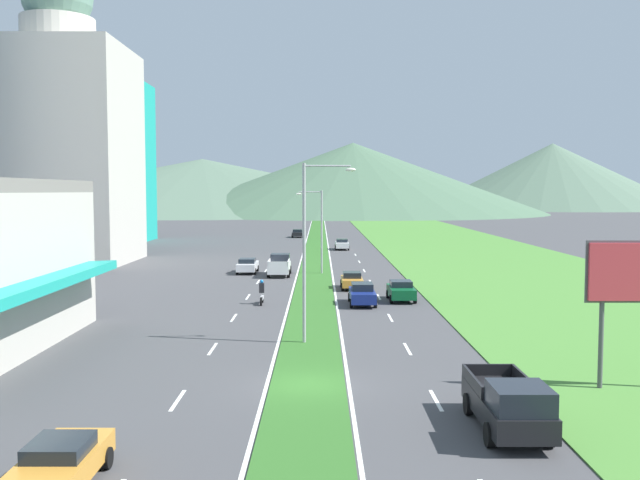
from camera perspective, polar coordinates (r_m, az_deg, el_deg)
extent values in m
plane|color=#424244|center=(30.23, -1.18, -11.81)|extent=(600.00, 600.00, 0.00)
cube|color=#2D6023|center=(89.45, -0.51, -1.23)|extent=(3.20, 240.00, 0.06)
cube|color=#477F33|center=(91.68, 12.48, -1.20)|extent=(24.00, 240.00, 0.06)
cube|color=silver|center=(28.77, -11.72, -12.71)|extent=(0.16, 2.80, 0.01)
cube|color=silver|center=(37.30, -8.94, -8.79)|extent=(0.16, 2.80, 0.01)
cube|color=silver|center=(45.99, -7.24, -6.33)|extent=(0.16, 2.80, 0.01)
cube|color=silver|center=(54.76, -6.08, -4.65)|extent=(0.16, 2.80, 0.01)
cube|color=silver|center=(63.59, -5.25, -3.43)|extent=(0.16, 2.80, 0.01)
cube|color=silver|center=(72.45, -4.63, -2.51)|extent=(0.16, 2.80, 0.01)
cube|color=silver|center=(81.33, -4.14, -1.79)|extent=(0.16, 2.80, 0.01)
cube|color=silver|center=(90.22, -3.75, -1.21)|extent=(0.16, 2.80, 0.01)
cube|color=silver|center=(28.59, 9.28, -12.79)|extent=(0.16, 2.80, 0.01)
cube|color=silver|center=(37.16, 6.99, -8.82)|extent=(0.16, 2.80, 0.01)
cube|color=silver|center=(45.87, 5.59, -6.34)|extent=(0.16, 2.80, 0.01)
cube|color=silver|center=(54.67, 4.65, -4.65)|extent=(0.16, 2.80, 0.01)
cube|color=silver|center=(63.51, 3.97, -3.43)|extent=(0.16, 2.80, 0.01)
cube|color=silver|center=(72.37, 3.46, -2.51)|extent=(0.16, 2.80, 0.01)
cube|color=silver|center=(81.26, 3.06, -1.79)|extent=(0.16, 2.80, 0.01)
cube|color=silver|center=(90.16, 2.74, -1.21)|extent=(0.16, 2.80, 0.01)
cube|color=silver|center=(89.48, -1.63, -1.25)|extent=(0.16, 240.00, 0.01)
cube|color=silver|center=(89.46, 0.62, -1.25)|extent=(0.16, 240.00, 0.01)
cube|color=teal|center=(36.63, -22.68, -3.46)|extent=(2.82, 18.79, 0.60)
cube|color=#B7B2A8|center=(85.28, -20.56, 6.46)|extent=(15.34, 15.34, 24.48)
cylinder|color=beige|center=(87.03, -20.79, 15.58)|extent=(8.20, 8.20, 3.12)
cube|color=teal|center=(119.03, -17.21, 6.09)|extent=(13.07, 13.07, 25.75)
cone|color=#516B56|center=(307.19, -9.74, 4.50)|extent=(217.93, 217.93, 22.00)
cone|color=#47664C|center=(260.23, 2.53, 5.09)|extent=(141.01, 141.01, 26.01)
cone|color=#516B56|center=(344.21, 18.26, 4.99)|extent=(120.03, 120.03, 30.28)
cylinder|color=#99999E|center=(37.48, -1.48, -1.15)|extent=(0.18, 0.18, 9.74)
cylinder|color=#99999E|center=(37.44, 0.44, 6.07)|extent=(2.51, 0.30, 0.10)
ellipsoid|color=silver|center=(37.56, 2.35, 5.76)|extent=(0.56, 0.28, 0.20)
cylinder|color=#99999E|center=(69.12, -0.03, 0.64)|extent=(0.18, 0.18, 8.30)
cylinder|color=#99999E|center=(69.01, -0.98, 3.95)|extent=(2.28, 0.12, 0.10)
ellipsoid|color=silver|center=(69.05, -1.93, 3.78)|extent=(0.56, 0.28, 0.20)
cylinder|color=#4C4C51|center=(31.51, 21.80, -7.95)|extent=(0.20, 0.20, 3.74)
cube|color=#D83847|center=(31.51, 24.45, -2.38)|extent=(4.12, 0.16, 2.39)
cube|color=#4C4C51|center=(31.62, 24.36, -2.36)|extent=(4.32, 0.08, 2.59)
cube|color=silver|center=(98.01, 1.63, -0.39)|extent=(1.80, 4.43, 0.72)
cube|color=black|center=(98.14, 1.63, -0.04)|extent=(1.55, 1.95, 0.44)
cylinder|color=black|center=(96.70, 2.17, -0.67)|extent=(0.22, 0.64, 0.64)
cylinder|color=black|center=(96.64, 1.15, -0.67)|extent=(0.22, 0.64, 0.64)
cylinder|color=black|center=(99.43, 2.11, -0.54)|extent=(0.22, 0.64, 0.64)
cylinder|color=black|center=(99.38, 1.11, -0.54)|extent=(0.22, 0.64, 0.64)
cube|color=silver|center=(70.50, -6.11, -2.15)|extent=(1.83, 4.50, 0.72)
cube|color=black|center=(70.26, -6.13, -1.70)|extent=(1.57, 1.98, 0.44)
cylinder|color=black|center=(72.01, -6.69, -2.31)|extent=(0.22, 0.64, 0.64)
cylinder|color=black|center=(71.84, -5.30, -2.32)|extent=(0.22, 0.64, 0.64)
cylinder|color=black|center=(69.26, -6.95, -2.57)|extent=(0.22, 0.64, 0.64)
cylinder|color=black|center=(69.08, -5.51, -2.57)|extent=(0.22, 0.64, 0.64)
cube|color=black|center=(123.82, -2.02, 0.51)|extent=(1.89, 4.06, 0.62)
cube|color=black|center=(123.62, -2.02, 0.76)|extent=(1.62, 1.79, 0.49)
cylinder|color=black|center=(125.13, -2.41, 0.40)|extent=(0.22, 0.64, 0.64)
cylinder|color=black|center=(125.07, -1.59, 0.40)|extent=(0.22, 0.64, 0.64)
cylinder|color=black|center=(122.61, -2.46, 0.33)|extent=(0.22, 0.64, 0.64)
cylinder|color=black|center=(122.55, -1.61, 0.33)|extent=(0.22, 0.64, 0.64)
cube|color=#C6842D|center=(21.69, -20.50, -16.76)|extent=(1.81, 4.00, 0.66)
cube|color=black|center=(21.37, -20.69, -15.58)|extent=(1.56, 1.76, 0.40)
cylinder|color=black|center=(23.19, -21.47, -16.27)|extent=(0.22, 0.64, 0.64)
cylinder|color=black|center=(22.64, -17.18, -16.67)|extent=(0.22, 0.64, 0.64)
cube|color=#C6842D|center=(58.94, 2.46, -3.40)|extent=(1.73, 4.05, 0.61)
cube|color=black|center=(59.04, 2.45, -2.86)|extent=(1.49, 1.78, 0.47)
cylinder|color=black|center=(57.79, 3.34, -3.86)|extent=(0.22, 0.64, 0.64)
cylinder|color=black|center=(57.71, 1.69, -3.86)|extent=(0.22, 0.64, 0.64)
cylinder|color=black|center=(60.27, 3.19, -3.53)|extent=(0.22, 0.64, 0.64)
cylinder|color=black|center=(60.20, 1.61, -3.54)|extent=(0.22, 0.64, 0.64)
cube|color=#0C5128|center=(52.86, 6.48, -4.22)|extent=(1.83, 4.06, 0.74)
cube|color=black|center=(52.94, 6.46, -3.56)|extent=(1.57, 1.79, 0.45)
cylinder|color=black|center=(51.79, 7.60, -4.81)|extent=(0.22, 0.64, 0.64)
cylinder|color=black|center=(51.58, 5.66, -4.83)|extent=(0.22, 0.64, 0.64)
cylinder|color=black|center=(54.26, 7.24, -4.40)|extent=(0.22, 0.64, 0.64)
cylinder|color=black|center=(54.06, 5.39, -4.42)|extent=(0.22, 0.64, 0.64)
cube|color=navy|center=(50.82, 3.30, -4.54)|extent=(1.77, 4.45, 0.72)
cube|color=black|center=(50.91, 3.29, -3.82)|extent=(1.52, 1.96, 0.51)
cylinder|color=black|center=(49.58, 4.38, -5.18)|extent=(0.22, 0.64, 0.64)
cylinder|color=black|center=(49.47, 2.41, -5.19)|extent=(0.22, 0.64, 0.64)
cylinder|color=black|center=(52.29, 4.14, -4.70)|extent=(0.22, 0.64, 0.64)
cylinder|color=black|center=(52.19, 2.27, -4.71)|extent=(0.22, 0.64, 0.64)
cube|color=silver|center=(68.05, -3.51, -2.26)|extent=(2.00, 5.40, 0.80)
cube|color=black|center=(69.55, -3.44, -1.46)|extent=(1.84, 2.00, 0.80)
cube|color=silver|center=(66.95, -4.37, -1.83)|extent=(0.10, 3.20, 0.44)
cube|color=silver|center=(66.84, -2.76, -1.83)|extent=(0.10, 3.20, 0.44)
cube|color=silver|center=(65.35, -3.65, -1.97)|extent=(1.84, 0.10, 0.44)
cylinder|color=black|center=(69.76, -4.22, -2.43)|extent=(0.26, 0.80, 0.80)
cylinder|color=black|center=(69.65, -2.64, -2.44)|extent=(0.26, 0.80, 0.80)
cylinder|color=black|center=(66.55, -4.42, -2.75)|extent=(0.26, 0.80, 0.80)
cylinder|color=black|center=(66.44, -2.76, -2.75)|extent=(0.26, 0.80, 0.80)
cube|color=black|center=(25.59, 14.81, -13.04)|extent=(2.00, 5.40, 0.80)
cube|color=black|center=(23.88, 15.86, -12.31)|extent=(1.84, 2.00, 0.80)
cube|color=black|center=(26.68, 16.20, -10.97)|extent=(0.10, 3.20, 0.44)
cube|color=black|center=(26.22, 12.18, -11.17)|extent=(0.10, 3.20, 0.44)
cube|color=black|center=(27.89, 13.41, -10.26)|extent=(1.84, 0.10, 0.44)
cylinder|color=black|center=(24.50, 18.05, -14.87)|extent=(0.26, 0.80, 0.80)
cylinder|color=black|center=(23.99, 13.53, -15.20)|extent=(0.26, 0.80, 0.80)
cylinder|color=black|center=(27.44, 15.88, -12.76)|extent=(0.26, 0.80, 0.80)
cylinder|color=black|center=(26.99, 11.86, -12.98)|extent=(0.26, 0.80, 0.80)
cylinder|color=black|center=(51.92, -4.88, -4.79)|extent=(0.10, 0.60, 0.60)
cylinder|color=black|center=(50.54, -5.01, -5.03)|extent=(0.12, 0.60, 0.60)
cube|color=#B2B2B7|center=(51.20, -4.94, -4.71)|extent=(0.20, 1.12, 0.25)
ellipsoid|color=#B2B2B7|center=(51.35, -4.93, -4.29)|extent=(0.24, 0.44, 0.24)
cube|color=black|center=(51.00, -4.96, -3.93)|extent=(0.36, 0.28, 0.70)
sphere|color=blue|center=(50.99, -4.96, -3.40)|extent=(0.26, 0.26, 0.26)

